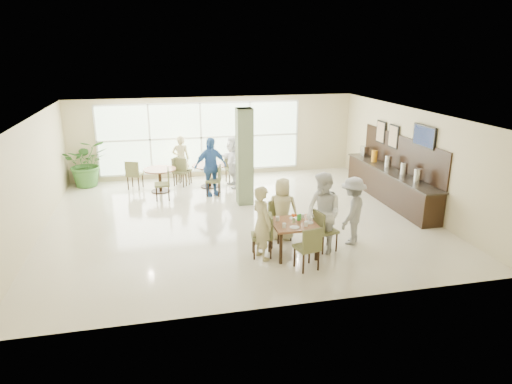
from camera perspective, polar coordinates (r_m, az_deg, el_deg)
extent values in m
plane|color=beige|center=(12.36, -2.13, -3.29)|extent=(10.00, 10.00, 0.00)
plane|color=white|center=(11.66, -2.28, 9.68)|extent=(10.00, 10.00, 0.00)
plane|color=beige|center=(16.27, -5.13, 6.88)|extent=(10.00, 0.00, 10.00)
plane|color=beige|center=(7.77, 3.91, -5.15)|extent=(10.00, 0.00, 10.00)
plane|color=beige|center=(12.11, -26.17, 1.40)|extent=(0.00, 9.00, 9.00)
plane|color=beige|center=(13.72, 18.85, 4.00)|extent=(0.00, 9.00, 9.00)
plane|color=silver|center=(16.19, -6.88, 6.77)|extent=(7.00, 0.00, 7.00)
cube|color=#657552|center=(13.15, -1.44, 4.38)|extent=(0.45, 0.45, 2.80)
cube|color=brown|center=(10.03, 4.74, -3.97)|extent=(0.95, 0.95, 0.05)
cube|color=black|center=(9.71, 3.11, -7.07)|extent=(0.06, 0.06, 0.70)
cube|color=black|center=(9.95, 7.59, -6.60)|extent=(0.06, 0.06, 0.70)
cube|color=black|center=(10.42, 1.92, -5.29)|extent=(0.06, 0.06, 0.70)
cube|color=black|center=(10.64, 6.12, -4.89)|extent=(0.06, 0.06, 0.70)
cylinder|color=brown|center=(14.76, -11.98, 2.79)|extent=(1.03, 1.03, 0.04)
cylinder|color=black|center=(14.86, -11.89, 1.39)|extent=(0.10, 0.10, 0.71)
cylinder|color=black|center=(14.95, -11.81, 0.14)|extent=(0.60, 0.60, 0.03)
cylinder|color=brown|center=(15.02, -5.87, 3.34)|extent=(1.13, 1.13, 0.04)
cylinder|color=black|center=(15.12, -5.83, 1.97)|extent=(0.10, 0.10, 0.71)
cylinder|color=black|center=(15.21, -5.79, 0.73)|extent=(0.60, 0.60, 0.03)
cylinder|color=white|center=(9.83, 6.25, -4.01)|extent=(0.08, 0.08, 0.10)
cylinder|color=white|center=(10.29, 5.84, -2.98)|extent=(0.08, 0.08, 0.10)
cylinder|color=white|center=(9.72, 3.54, -4.19)|extent=(0.08, 0.08, 0.10)
cylinder|color=white|center=(10.08, 2.71, -3.35)|extent=(0.08, 0.08, 0.10)
cylinder|color=white|center=(9.74, 4.84, -4.42)|extent=(0.20, 0.20, 0.01)
cylinder|color=white|center=(10.25, 4.76, -3.28)|extent=(0.20, 0.20, 0.01)
cylinder|color=white|center=(10.05, 6.61, -3.79)|extent=(0.20, 0.20, 0.01)
cylinder|color=#99B27F|center=(10.00, 4.75, -3.52)|extent=(0.07, 0.07, 0.12)
sphere|color=#DE5012|center=(9.97, 4.93, -2.91)|extent=(0.07, 0.07, 0.07)
sphere|color=#DE5012|center=(9.98, 4.64, -2.88)|extent=(0.07, 0.07, 0.07)
sphere|color=#DE5012|center=(9.93, 4.73, -2.98)|extent=(0.07, 0.07, 0.07)
cube|color=green|center=(10.12, 5.40, -3.17)|extent=(0.10, 0.04, 0.15)
cube|color=black|center=(14.21, 16.35, 0.71)|extent=(0.60, 4.60, 0.90)
cube|color=black|center=(14.09, 16.51, 2.54)|extent=(0.64, 4.70, 0.04)
cube|color=black|center=(14.11, 17.73, 4.67)|extent=(0.04, 4.60, 1.00)
cylinder|color=silver|center=(12.87, 19.55, 1.88)|extent=(0.20, 0.20, 0.40)
cylinder|color=silver|center=(13.45, 18.01, 2.68)|extent=(0.20, 0.20, 0.40)
cylinder|color=silver|center=(14.20, 16.20, 3.60)|extent=(0.20, 0.20, 0.40)
cylinder|color=orange|center=(14.98, 14.57, 4.36)|extent=(0.18, 0.18, 0.36)
cube|color=silver|center=(15.59, 13.42, 4.95)|extent=(0.18, 0.30, 0.36)
cube|color=black|center=(13.04, 20.29, 6.56)|extent=(0.06, 1.00, 0.58)
cube|color=#7F99CC|center=(13.03, 20.20, 6.56)|extent=(0.01, 0.92, 0.50)
cube|color=black|center=(14.45, 16.82, 6.66)|extent=(0.04, 0.55, 0.70)
cube|color=#915F34|center=(14.43, 16.74, 6.66)|extent=(0.01, 0.47, 0.62)
cube|color=black|center=(15.14, 15.36, 7.25)|extent=(0.04, 0.55, 0.70)
cube|color=#915F34|center=(15.12, 15.28, 7.25)|extent=(0.01, 0.47, 0.62)
imported|color=#396F2C|center=(16.02, -20.41, 3.43)|extent=(1.61, 1.61, 1.58)
imported|color=#C3B782|center=(9.79, 0.74, -3.87)|extent=(0.57, 0.69, 1.64)
imported|color=#C3B782|center=(10.81, 3.31, -2.15)|extent=(0.83, 0.64, 1.51)
imported|color=white|center=(10.18, 8.40, -2.64)|extent=(0.96, 1.08, 1.83)
imported|color=#99999B|center=(10.78, 11.97, -2.32)|extent=(1.13, 1.17, 1.60)
imported|color=#3B6AB1|center=(14.11, -5.71, 3.16)|extent=(1.20, 0.90, 1.82)
imported|color=white|center=(14.99, -2.83, 3.81)|extent=(0.84, 1.62, 1.68)
imported|color=#C3B782|center=(15.70, -9.37, 4.10)|extent=(0.60, 0.40, 1.61)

